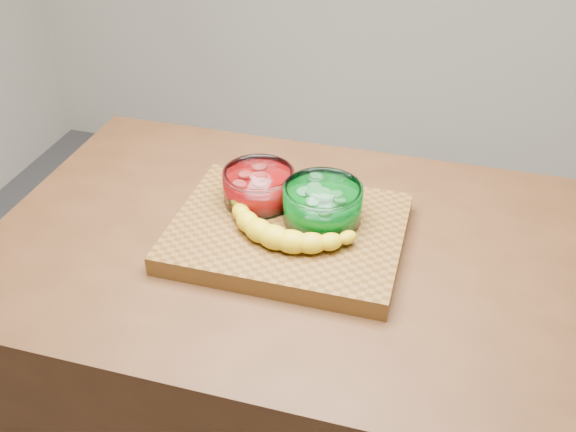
# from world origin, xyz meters

# --- Properties ---
(counter) EXTENTS (1.20, 0.80, 0.90)m
(counter) POSITION_xyz_m (0.00, 0.00, 0.45)
(counter) COLOR #4F2E17
(counter) RESTS_ON ground
(cutting_board) EXTENTS (0.45, 0.35, 0.04)m
(cutting_board) POSITION_xyz_m (0.00, 0.00, 0.92)
(cutting_board) COLOR brown
(cutting_board) RESTS_ON counter
(bowl_red) EXTENTS (0.15, 0.15, 0.07)m
(bowl_red) POSITION_xyz_m (-0.08, 0.07, 0.97)
(bowl_red) COLOR white
(bowl_red) RESTS_ON cutting_board
(bowl_green) EXTENTS (0.16, 0.16, 0.07)m
(bowl_green) POSITION_xyz_m (0.06, 0.04, 0.98)
(bowl_green) COLOR white
(bowl_green) RESTS_ON cutting_board
(banana) EXTENTS (0.30, 0.16, 0.04)m
(banana) POSITION_xyz_m (0.01, -0.03, 0.96)
(banana) COLOR gold
(banana) RESTS_ON cutting_board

